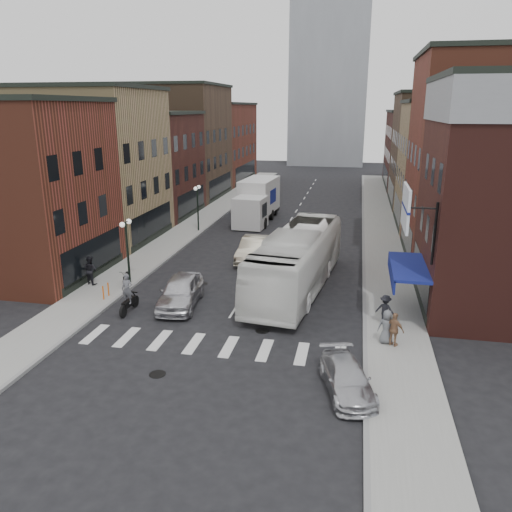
{
  "coord_description": "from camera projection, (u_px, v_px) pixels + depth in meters",
  "views": [
    {
      "loc": [
        6.21,
        -23.3,
        10.69
      ],
      "look_at": [
        0.53,
        4.66,
        2.14
      ],
      "focal_mm": 35.0,
      "sensor_mm": 36.0,
      "label": 1
    }
  ],
  "objects": [
    {
      "name": "bldg_right_far_a",
      "position": [
        441.0,
        150.0,
        54.35
      ],
      "size": [
        10.3,
        12.2,
        12.3
      ],
      "color": "#4B3625",
      "rests_on": "ground"
    },
    {
      "name": "distant_tower",
      "position": [
        332.0,
        26.0,
        92.17
      ],
      "size": [
        14.0,
        14.0,
        50.0
      ],
      "primitive_type": "cube",
      "color": "#9399A0",
      "rests_on": "ground"
    },
    {
      "name": "crosswalk_stripes",
      "position": [
        212.0,
        345.0,
        23.31
      ],
      "size": [
        12.0,
        2.2,
        0.01
      ],
      "primitive_type": "cube",
      "color": "silver",
      "rests_on": "ground"
    },
    {
      "name": "curb_left",
      "position": [
        215.0,
        222.0,
        48.11
      ],
      "size": [
        0.2,
        74.0,
        0.16
      ],
      "primitive_type": "cube",
      "color": "gray",
      "rests_on": "ground"
    },
    {
      "name": "parked_bicycle",
      "position": [
        126.0,
        276.0,
        30.92
      ],
      "size": [
        0.97,
        1.81,
        0.91
      ],
      "primitive_type": "imported",
      "rotation": [
        0.0,
        0.0,
        0.22
      ],
      "color": "black",
      "rests_on": "sidewalk_left"
    },
    {
      "name": "sidewalk_right",
      "position": [
        380.0,
        229.0,
        45.13
      ],
      "size": [
        3.0,
        74.0,
        0.15
      ],
      "primitive_type": "cube",
      "color": "gray",
      "rests_on": "ground"
    },
    {
      "name": "bldg_left_far_b",
      "position": [
        213.0,
        143.0,
        73.36
      ],
      "size": [
        10.3,
        16.2,
        11.3
      ],
      "color": "maroon",
      "rests_on": "ground"
    },
    {
      "name": "bldg_left_near",
      "position": [
        16.0,
        190.0,
        31.58
      ],
      "size": [
        10.3,
        9.2,
        11.3
      ],
      "color": "maroon",
      "rests_on": "ground"
    },
    {
      "name": "ground",
      "position": [
        228.0,
        320.0,
        26.12
      ],
      "size": [
        160.0,
        160.0,
        0.0
      ],
      "primitive_type": "plane",
      "color": "black",
      "rests_on": "ground"
    },
    {
      "name": "ped_right_a",
      "position": [
        385.0,
        310.0,
        25.05
      ],
      "size": [
        1.1,
        0.79,
        1.54
      ],
      "primitive_type": "imported",
      "rotation": [
        0.0,
        0.0,
        2.81
      ],
      "color": "black",
      "rests_on": "sidewalk_right"
    },
    {
      "name": "ped_right_b",
      "position": [
        394.0,
        330.0,
        22.72
      ],
      "size": [
        1.05,
        0.89,
        1.61
      ],
      "primitive_type": "imported",
      "rotation": [
        0.0,
        0.0,
        2.59
      ],
      "color": "#8D6547",
      "rests_on": "sidewalk_right"
    },
    {
      "name": "sedan_left_far",
      "position": [
        254.0,
        249.0,
        35.97
      ],
      "size": [
        1.87,
        5.17,
        1.7
      ],
      "primitive_type": "imported",
      "rotation": [
        0.0,
        0.0,
        -0.01
      ],
      "color": "#B8AE95",
      "rests_on": "ground"
    },
    {
      "name": "awning_blue",
      "position": [
        405.0,
        268.0,
        26.01
      ],
      "size": [
        1.8,
        5.0,
        0.78
      ],
      "color": "navy",
      "rests_on": "ground"
    },
    {
      "name": "ped_right_c",
      "position": [
        387.0,
        327.0,
        22.99
      ],
      "size": [
        0.83,
        0.58,
        1.62
      ],
      "primitive_type": "imported",
      "rotation": [
        0.0,
        0.0,
        3.22
      ],
      "color": "#5B5E63",
      "rests_on": "sidewalk_right"
    },
    {
      "name": "bike_rack",
      "position": [
        106.0,
        291.0,
        28.63
      ],
      "size": [
        0.08,
        0.68,
        0.8
      ],
      "color": "#D8590C",
      "rests_on": "sidewalk_left"
    },
    {
      "name": "curb_right",
      "position": [
        363.0,
        229.0,
        45.44
      ],
      "size": [
        0.2,
        74.0,
        0.16
      ],
      "primitive_type": "cube",
      "color": "gray",
      "rests_on": "ground"
    },
    {
      "name": "bldg_right_mid_a",
      "position": [
        488.0,
        160.0,
        34.35
      ],
      "size": [
        10.3,
        10.2,
        14.3
      ],
      "color": "maroon",
      "rests_on": "ground"
    },
    {
      "name": "sidewalk_left",
      "position": [
        200.0,
        221.0,
        48.37
      ],
      "size": [
        3.0,
        74.0,
        0.15
      ],
      "primitive_type": "cube",
      "color": "gray",
      "rests_on": "ground"
    },
    {
      "name": "curb_car",
      "position": [
        347.0,
        379.0,
        19.33
      ],
      "size": [
        2.69,
        4.35,
        1.18
      ],
      "primitive_type": "imported",
      "rotation": [
        0.0,
        0.0,
        0.27
      ],
      "color": "#BBBBC0",
      "rests_on": "ground"
    },
    {
      "name": "motorcycle_rider",
      "position": [
        128.0,
        295.0,
        26.74
      ],
      "size": [
        0.62,
        2.16,
        2.2
      ],
      "rotation": [
        0.0,
        0.0,
        -0.05
      ],
      "color": "black",
      "rests_on": "ground"
    },
    {
      "name": "streetlamp_near",
      "position": [
        127.0,
        240.0,
        30.45
      ],
      "size": [
        0.32,
        1.22,
        4.11
      ],
      "color": "black",
      "rests_on": "ground"
    },
    {
      "name": "billboard_sign",
      "position": [
        408.0,
        209.0,
        23.19
      ],
      "size": [
        1.52,
        3.0,
        3.7
      ],
      "color": "black",
      "rests_on": "ground"
    },
    {
      "name": "streetlamp_far",
      "position": [
        198.0,
        200.0,
        43.59
      ],
      "size": [
        0.32,
        1.22,
        4.11
      ],
      "color": "black",
      "rests_on": "ground"
    },
    {
      "name": "bldg_right_mid_b",
      "position": [
        459.0,
        166.0,
        44.17
      ],
      "size": [
        10.3,
        10.2,
        11.3
      ],
      "color": "tan",
      "rests_on": "ground"
    },
    {
      "name": "box_truck",
      "position": [
        257.0,
        201.0,
        47.95
      ],
      "size": [
        3.25,
        9.3,
        3.97
      ],
      "rotation": [
        0.0,
        0.0,
        -0.08
      ],
      "color": "silver",
      "rests_on": "ground"
    },
    {
      "name": "transit_bus",
      "position": [
        297.0,
        260.0,
        30.05
      ],
      "size": [
        4.66,
        13.53,
        3.69
      ],
      "primitive_type": "imported",
      "rotation": [
        0.0,
        0.0,
        -0.12
      ],
      "color": "white",
      "rests_on": "ground"
    },
    {
      "name": "bldg_left_far_a",
      "position": [
        180.0,
        142.0,
        59.93
      ],
      "size": [
        10.3,
        12.2,
        13.3
      ],
      "color": "#4B3625",
      "rests_on": "ground"
    },
    {
      "name": "bldg_right_far_b",
      "position": [
        425.0,
        149.0,
        67.78
      ],
      "size": [
        10.3,
        16.2,
        10.3
      ],
      "color": "#441D18",
      "rests_on": "ground"
    },
    {
      "name": "bldg_left_mid_a",
      "position": [
        91.0,
        165.0,
        40.35
      ],
      "size": [
        10.3,
        10.2,
        12.3
      ],
      "color": "tan",
      "rests_on": "ground"
    },
    {
      "name": "sedan_left_near",
      "position": [
        180.0,
        291.0,
        27.73
      ],
      "size": [
        2.51,
        5.12,
        1.68
      ],
      "primitive_type": "imported",
      "rotation": [
        0.0,
        0.0,
        0.11
      ],
      "color": "silver",
      "rests_on": "ground"
    },
    {
      "name": "ped_left_solo",
      "position": [
        90.0,
        270.0,
        30.69
      ],
      "size": [
        0.98,
        0.75,
        1.79
      ],
      "primitive_type": "imported",
      "rotation": [
        0.0,
        0.0,
        2.82
      ],
      "color": "black",
      "rests_on": "sidewalk_left"
    },
    {
      "name": "bldg_left_mid_b",
      "position": [
        143.0,
        164.0,
        50.03
      ],
      "size": [
        10.3,
        10.2,
        10.3
      ],
      "color": "#441D18",
      "rests_on": "ground"
    }
  ]
}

